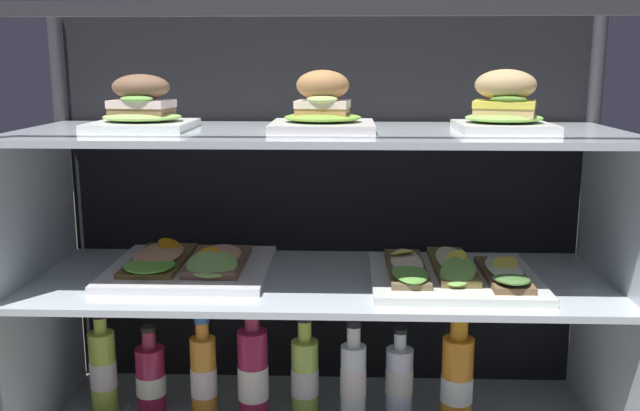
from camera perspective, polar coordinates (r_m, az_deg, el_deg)
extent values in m
cylinder|color=#333338|center=(1.81, -19.81, -0.61)|extent=(0.03, 0.03, 0.92)
cylinder|color=#333338|center=(1.77, 20.81, -0.92)|extent=(0.03, 0.03, 0.92)
cube|color=#333338|center=(1.20, -0.41, 15.74)|extent=(1.24, 0.02, 0.02)
cube|color=black|center=(1.68, 0.29, 0.00)|extent=(1.21, 0.01, 0.88)
cube|color=silver|center=(1.68, -21.42, -10.90)|extent=(0.01, 0.41, 0.32)
cube|color=silver|center=(1.64, 21.99, -11.48)|extent=(0.01, 0.41, 0.32)
cube|color=silver|center=(1.49, 0.00, -6.14)|extent=(1.23, 0.43, 0.01)
cube|color=silver|center=(1.59, -22.27, -0.08)|extent=(0.01, 0.41, 0.30)
cube|color=silver|center=(1.55, 22.88, -0.41)|extent=(0.01, 0.41, 0.30)
cube|color=silver|center=(1.42, 0.00, 5.87)|extent=(1.23, 0.43, 0.01)
cube|color=white|center=(1.49, -14.22, 6.33)|extent=(0.20, 0.20, 0.02)
ellipsoid|color=#96C35F|center=(1.49, -14.25, 7.01)|extent=(0.16, 0.14, 0.02)
cube|color=#8A6448|center=(1.48, -14.27, 7.40)|extent=(0.13, 0.09, 0.02)
cube|color=silver|center=(1.48, -14.30, 8.01)|extent=(0.13, 0.10, 0.02)
ellipsoid|color=#6DA548|center=(1.45, -14.71, 8.38)|extent=(0.07, 0.04, 0.02)
ellipsoid|color=brown|center=(1.48, -14.36, 9.31)|extent=(0.13, 0.10, 0.05)
cube|color=white|center=(1.41, 0.22, 6.46)|extent=(0.21, 0.21, 0.02)
ellipsoid|color=#7BB03B|center=(1.41, 0.22, 7.18)|extent=(0.15, 0.13, 0.02)
cube|color=tan|center=(1.41, 0.22, 7.60)|extent=(0.11, 0.09, 0.02)
cube|color=beige|center=(1.41, 0.22, 8.24)|extent=(0.11, 0.09, 0.01)
ellipsoid|color=#A8C16A|center=(1.38, 0.17, 8.64)|extent=(0.06, 0.04, 0.02)
ellipsoid|color=#AC7946|center=(1.41, 0.22, 9.76)|extent=(0.11, 0.09, 0.06)
cube|color=white|center=(1.46, 14.65, 6.22)|extent=(0.18, 0.18, 0.02)
ellipsoid|color=#87C253|center=(1.46, 14.69, 6.92)|extent=(0.15, 0.13, 0.02)
cube|color=#DFB578|center=(1.46, 14.71, 7.35)|extent=(0.13, 0.11, 0.02)
cube|color=yellow|center=(1.46, 14.74, 7.98)|extent=(0.14, 0.11, 0.01)
ellipsoid|color=#568A2E|center=(1.42, 15.08, 8.33)|extent=(0.07, 0.05, 0.01)
ellipsoid|color=tan|center=(1.45, 14.82, 9.46)|extent=(0.14, 0.11, 0.06)
cube|color=white|center=(1.55, -10.49, -5.04)|extent=(0.34, 0.33, 0.02)
cube|color=brown|center=(1.58, -12.93, -4.33)|extent=(0.12, 0.26, 0.01)
ellipsoid|color=#67B53A|center=(1.50, -13.71, -4.72)|extent=(0.13, 0.15, 0.02)
ellipsoid|color=#EEA47C|center=(1.57, -12.96, -3.86)|extent=(0.10, 0.21, 0.02)
cylinder|color=orange|center=(1.60, -12.20, -3.12)|extent=(0.07, 0.07, 0.02)
cube|color=brown|center=(1.53, -8.31, -4.52)|extent=(0.12, 0.22, 0.02)
ellipsoid|color=#8BC55E|center=(1.46, -8.79, -4.71)|extent=(0.12, 0.12, 0.04)
ellipsoid|color=#EDA087|center=(1.53, -8.32, -4.01)|extent=(0.10, 0.18, 0.01)
cylinder|color=orange|center=(1.50, -9.12, -3.95)|extent=(0.06, 0.06, 0.02)
cube|color=white|center=(1.49, 10.75, -5.74)|extent=(0.34, 0.33, 0.02)
cube|color=brown|center=(1.49, 7.03, -5.04)|extent=(0.08, 0.26, 0.01)
ellipsoid|color=#67A843|center=(1.41, 7.31, -5.48)|extent=(0.08, 0.14, 0.02)
ellipsoid|color=#F3E0C3|center=(1.48, 7.04, -4.54)|extent=(0.07, 0.21, 0.01)
cylinder|color=yellow|center=(1.51, 6.65, -3.86)|extent=(0.06, 0.06, 0.02)
cube|color=brown|center=(1.51, 10.69, -4.86)|extent=(0.08, 0.26, 0.02)
ellipsoid|color=#81C256|center=(1.43, 11.16, -5.21)|extent=(0.10, 0.14, 0.04)
ellipsoid|color=#F5EECE|center=(1.50, 10.71, -4.34)|extent=(0.07, 0.21, 0.01)
cylinder|color=yellow|center=(1.47, 10.94, -4.26)|extent=(0.06, 0.07, 0.03)
cube|color=brown|center=(1.48, 14.67, -5.44)|extent=(0.08, 0.23, 0.01)
ellipsoid|color=#517F3D|center=(1.41, 15.29, -5.77)|extent=(0.08, 0.12, 0.03)
ellipsoid|color=#E2EFCB|center=(1.47, 14.70, -4.95)|extent=(0.07, 0.18, 0.01)
cylinder|color=yellow|center=(1.47, 14.81, -4.57)|extent=(0.07, 0.07, 0.02)
cylinder|color=#B4D246|center=(1.69, -17.21, -12.80)|extent=(0.06, 0.06, 0.19)
cylinder|color=silver|center=(1.69, -17.20, -12.96)|extent=(0.06, 0.06, 0.06)
cylinder|color=#C1DA4C|center=(1.65, -17.44, -9.26)|extent=(0.03, 0.03, 0.04)
cylinder|color=black|center=(1.64, -17.49, -8.45)|extent=(0.03, 0.03, 0.01)
cylinder|color=#9B1B3E|center=(1.68, -13.59, -13.56)|extent=(0.07, 0.07, 0.15)
cylinder|color=white|center=(1.68, -13.57, -13.94)|extent=(0.07, 0.07, 0.05)
cylinder|color=#A0294A|center=(1.64, -13.75, -10.54)|extent=(0.03, 0.03, 0.04)
cylinder|color=black|center=(1.63, -13.79, -9.69)|extent=(0.03, 0.03, 0.01)
cylinder|color=orange|center=(1.63, -9.44, -13.50)|extent=(0.06, 0.06, 0.18)
cylinder|color=white|center=(1.64, -9.42, -13.91)|extent=(0.06, 0.06, 0.06)
cylinder|color=orange|center=(1.59, -9.57, -9.97)|extent=(0.03, 0.03, 0.04)
cylinder|color=#306CB4|center=(1.58, -9.60, -9.07)|extent=(0.03, 0.03, 0.02)
cylinder|color=#9F1B42|center=(1.61, -5.47, -13.41)|extent=(0.07, 0.07, 0.20)
cylinder|color=white|center=(1.62, -5.46, -14.09)|extent=(0.07, 0.07, 0.08)
cylinder|color=#A3284B|center=(1.56, -5.55, -9.53)|extent=(0.03, 0.03, 0.03)
cylinder|color=black|center=(1.55, -5.57, -8.67)|extent=(0.04, 0.04, 0.02)
cylinder|color=#AED54E|center=(1.63, -1.24, -13.70)|extent=(0.06, 0.06, 0.17)
cylinder|color=silver|center=(1.63, -1.24, -14.09)|extent=(0.06, 0.06, 0.06)
cylinder|color=#B9C746|center=(1.58, -1.26, -10.18)|extent=(0.03, 0.03, 0.05)
cylinder|color=black|center=(1.57, -1.26, -9.12)|extent=(0.03, 0.03, 0.01)
cylinder|color=white|center=(1.60, 2.72, -14.10)|extent=(0.06, 0.06, 0.17)
cylinder|color=silver|center=(1.60, 2.72, -14.16)|extent=(0.06, 0.06, 0.06)
cylinder|color=white|center=(1.56, 2.75, -10.57)|extent=(0.03, 0.03, 0.05)
cylinder|color=black|center=(1.55, 2.77, -9.52)|extent=(0.03, 0.03, 0.02)
cylinder|color=silver|center=(1.64, 6.46, -13.93)|extent=(0.06, 0.06, 0.15)
cylinder|color=silver|center=(1.64, 6.46, -13.97)|extent=(0.06, 0.06, 0.06)
cylinder|color=white|center=(1.60, 6.53, -10.89)|extent=(0.03, 0.03, 0.04)
cylinder|color=black|center=(1.59, 6.55, -10.05)|extent=(0.03, 0.03, 0.01)
cylinder|color=orange|center=(1.62, 11.09, -13.60)|extent=(0.07, 0.07, 0.19)
cylinder|color=white|center=(1.63, 11.06, -14.39)|extent=(0.07, 0.07, 0.06)
cylinder|color=orange|center=(1.58, 11.25, -9.82)|extent=(0.04, 0.04, 0.04)
cylinder|color=gold|center=(1.57, 11.29, -8.79)|extent=(0.04, 0.04, 0.02)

